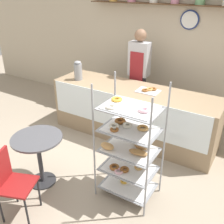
{
  "coord_description": "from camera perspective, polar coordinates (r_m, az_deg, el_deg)",
  "views": [
    {
      "loc": [
        1.83,
        -2.62,
        2.55
      ],
      "look_at": [
        0.0,
        0.38,
        0.79
      ],
      "focal_mm": 42.0,
      "sensor_mm": 36.0,
      "label": 1
    }
  ],
  "objects": [
    {
      "name": "cafe_table",
      "position": [
        3.65,
        -15.74,
        -7.79
      ],
      "size": [
        0.67,
        0.67,
        0.74
      ],
      "color": "#262628",
      "rests_on": "ground_plane"
    },
    {
      "name": "cafe_chair",
      "position": [
        3.31,
        -21.4,
        -13.45
      ],
      "size": [
        0.49,
        0.49,
        0.86
      ],
      "rotation": [
        0.0,
        0.0,
        8.21
      ],
      "color": "black",
      "rests_on": "ground_plane"
    },
    {
      "name": "ground_plane",
      "position": [
        4.09,
        -2.86,
        -12.03
      ],
      "size": [
        14.0,
        14.0,
        0.0
      ],
      "primitive_type": "plane",
      "color": "gray"
    },
    {
      "name": "back_wall",
      "position": [
        5.39,
        10.95,
        13.48
      ],
      "size": [
        10.0,
        0.3,
        2.7
      ],
      "color": "beige",
      "rests_on": "ground_plane"
    },
    {
      "name": "coffee_carafe",
      "position": [
        4.85,
        -7.4,
        8.92
      ],
      "size": [
        0.15,
        0.15,
        0.35
      ],
      "color": "gray",
      "rests_on": "display_counter"
    },
    {
      "name": "person_worker",
      "position": [
        5.04,
        5.85,
        8.52
      ],
      "size": [
        0.38,
        0.23,
        1.8
      ],
      "color": "#282833",
      "rests_on": "ground_plane"
    },
    {
      "name": "pastry_rack",
      "position": [
        3.24,
        3.62,
        -7.68
      ],
      "size": [
        0.73,
        0.52,
        1.57
      ],
      "color": "gray",
      "rests_on": "ground_plane"
    },
    {
      "name": "donut_tray_counter",
      "position": [
        4.36,
        7.98,
        4.71
      ],
      "size": [
        0.37,
        0.28,
        0.04
      ],
      "color": "silver",
      "rests_on": "display_counter"
    },
    {
      "name": "display_counter",
      "position": [
        4.64,
        4.57,
        -0.22
      ],
      "size": [
        2.92,
        0.79,
        0.93
      ],
      "color": "#937A5B",
      "rests_on": "ground_plane"
    }
  ]
}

